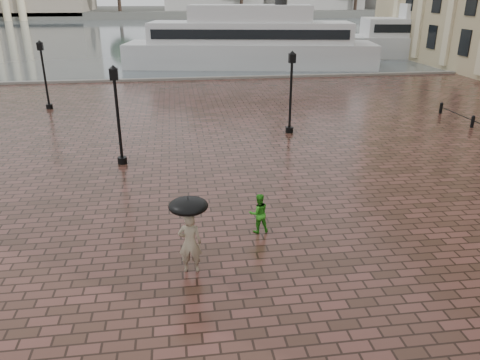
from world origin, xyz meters
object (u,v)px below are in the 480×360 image
Objects in this scene: street_lamps at (146,91)px; adult_pedestrian at (190,243)px; ferry_near at (250,42)px; ferry_far at (449,35)px; child_pedestrian at (259,213)px.

street_lamps reaches higher than adult_pedestrian.
ferry_near is (7.93, 38.61, 1.64)m from adult_pedestrian.
ferry_far is (25.23, 4.72, -0.02)m from ferry_near.
ferry_far is (33.16, 43.33, 1.61)m from adult_pedestrian.
child_pedestrian is 51.52m from ferry_far.
street_lamps is 15.11m from adult_pedestrian.
ferry_far reaches higher than child_pedestrian.
child_pedestrian is 37.00m from ferry_near.
ferry_near reaches higher than child_pedestrian.
ferry_near is at bearing -159.89° from ferry_far.
street_lamps is 13.61m from child_pedestrian.
child_pedestrian is at bearing -88.72° from ferry_near.
ferry_far is at bearing -120.18° from adult_pedestrian.
ferry_far is (30.81, 41.25, 1.85)m from child_pedestrian.
street_lamps is at bearing -75.85° from adult_pedestrian.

